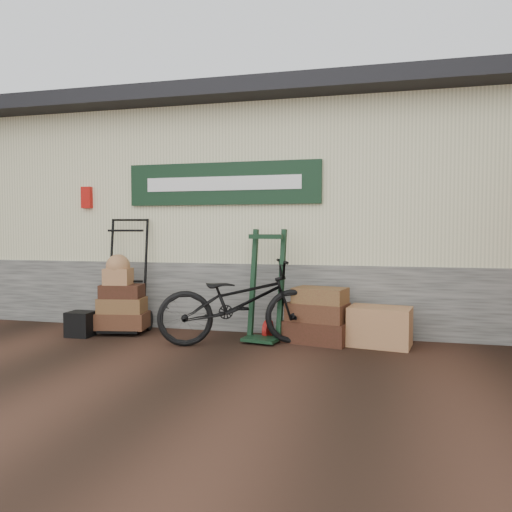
{
  "coord_description": "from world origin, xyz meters",
  "views": [
    {
      "loc": [
        1.73,
        -5.29,
        1.34
      ],
      "look_at": [
        0.17,
        0.9,
        1.01
      ],
      "focal_mm": 35.0,
      "sensor_mm": 36.0,
      "label": 1
    }
  ],
  "objects": [
    {
      "name": "green_barrow",
      "position": [
        0.38,
        0.55,
        0.67
      ],
      "size": [
        0.55,
        0.49,
        1.35
      ],
      "primitive_type": null,
      "rotation": [
        0.0,
        0.0,
        -0.18
      ],
      "color": "black",
      "rests_on": "ground"
    },
    {
      "name": "station_building",
      "position": [
        -0.01,
        2.74,
        1.61
      ],
      "size": [
        14.4,
        4.1,
        3.2
      ],
      "color": "#4C4C47",
      "rests_on": "ground"
    },
    {
      "name": "porter_trolley",
      "position": [
        -1.55,
        0.68,
        0.76
      ],
      "size": [
        0.85,
        0.7,
        1.53
      ],
      "primitive_type": null,
      "rotation": [
        0.0,
        0.0,
        0.18
      ],
      "color": "black",
      "rests_on": "ground"
    },
    {
      "name": "ground",
      "position": [
        0.0,
        0.0,
        0.0
      ],
      "size": [
        80.0,
        80.0,
        0.0
      ],
      "primitive_type": "plane",
      "color": "black",
      "rests_on": "ground"
    },
    {
      "name": "black_trunk",
      "position": [
        -1.95,
        0.22,
        0.16
      ],
      "size": [
        0.32,
        0.27,
        0.31
      ],
      "primitive_type": "cube",
      "rotation": [
        0.0,
        0.0,
        0.02
      ],
      "color": "black",
      "rests_on": "ground"
    },
    {
      "name": "wicker_hamper",
      "position": [
        1.72,
        0.61,
        0.23
      ],
      "size": [
        0.76,
        0.56,
        0.45
      ],
      "primitive_type": "cube",
      "rotation": [
        0.0,
        0.0,
        -0.16
      ],
      "color": "brown",
      "rests_on": "ground"
    },
    {
      "name": "suitcase_stack",
      "position": [
        1.0,
        0.63,
        0.33
      ],
      "size": [
        0.84,
        0.63,
        0.67
      ],
      "primitive_type": null,
      "rotation": [
        0.0,
        0.0,
        -0.23
      ],
      "color": "#331D10",
      "rests_on": "ground"
    },
    {
      "name": "bicycle",
      "position": [
        0.12,
        0.28,
        0.55
      ],
      "size": [
        1.31,
        2.02,
        1.11
      ],
      "primitive_type": "imported",
      "rotation": [
        0.0,
        0.0,
        1.94
      ],
      "color": "black",
      "rests_on": "ground"
    }
  ]
}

